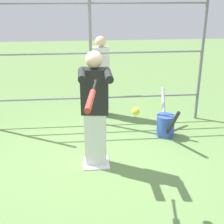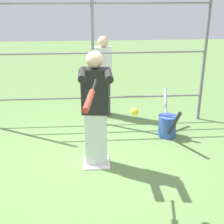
{
  "view_description": "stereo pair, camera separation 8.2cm",
  "coord_description": "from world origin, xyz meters",
  "px_view_note": "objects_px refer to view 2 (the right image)",
  "views": [
    {
      "loc": [
        0.16,
        4.2,
        2.54
      ],
      "look_at": [
        -0.21,
        0.4,
        1.01
      ],
      "focal_mm": 50.0,
      "sensor_mm": 36.0,
      "label": 1
    },
    {
      "loc": [
        0.08,
        4.2,
        2.54
      ],
      "look_at": [
        -0.21,
        0.4,
        1.01
      ],
      "focal_mm": 50.0,
      "sensor_mm": 36.0,
      "label": 2
    }
  ],
  "objects_px": {
    "batter": "(96,107)",
    "bystander_behind_fence": "(103,75)",
    "baseball_bat_swinging": "(90,98)",
    "softball_in_flight": "(134,112)",
    "bat_bucket": "(167,125)"
  },
  "relations": [
    {
      "from": "softball_in_flight",
      "to": "bat_bucket",
      "type": "distance_m",
      "value": 2.3
    },
    {
      "from": "batter",
      "to": "softball_in_flight",
      "type": "distance_m",
      "value": 1.1
    },
    {
      "from": "batter",
      "to": "softball_in_flight",
      "type": "height_order",
      "value": "batter"
    },
    {
      "from": "softball_in_flight",
      "to": "bystander_behind_fence",
      "type": "height_order",
      "value": "bystander_behind_fence"
    },
    {
      "from": "batter",
      "to": "bystander_behind_fence",
      "type": "height_order",
      "value": "batter"
    },
    {
      "from": "baseball_bat_swinging",
      "to": "bystander_behind_fence",
      "type": "bearing_deg",
      "value": -95.49
    },
    {
      "from": "baseball_bat_swinging",
      "to": "softball_in_flight",
      "type": "relative_size",
      "value": 9.35
    },
    {
      "from": "baseball_bat_swinging",
      "to": "bystander_behind_fence",
      "type": "relative_size",
      "value": 0.54
    },
    {
      "from": "batter",
      "to": "baseball_bat_swinging",
      "type": "xyz_separation_m",
      "value": [
        0.08,
        0.98,
        0.48
      ]
    },
    {
      "from": "batter",
      "to": "baseball_bat_swinging",
      "type": "relative_size",
      "value": 1.94
    },
    {
      "from": "batter",
      "to": "bat_bucket",
      "type": "height_order",
      "value": "batter"
    },
    {
      "from": "softball_in_flight",
      "to": "batter",
      "type": "bearing_deg",
      "value": -66.87
    },
    {
      "from": "bat_bucket",
      "to": "batter",
      "type": "bearing_deg",
      "value": 33.88
    },
    {
      "from": "batter",
      "to": "baseball_bat_swinging",
      "type": "bearing_deg",
      "value": 85.47
    },
    {
      "from": "baseball_bat_swinging",
      "to": "softball_in_flight",
      "type": "height_order",
      "value": "baseball_bat_swinging"
    }
  ]
}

